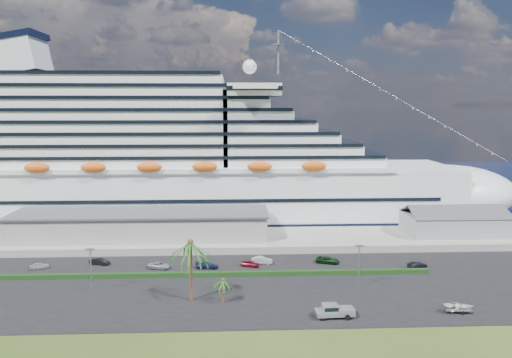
{
  "coord_description": "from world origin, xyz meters",
  "views": [
    {
      "loc": [
        -2.52,
        -78.2,
        33.31
      ],
      "look_at": [
        2.28,
        30.0,
        17.31
      ],
      "focal_mm": 35.0,
      "sensor_mm": 36.0,
      "label": 1
    }
  ],
  "objects_px": {
    "parked_car_3": "(207,265)",
    "boat_trailer": "(459,307)",
    "cruise_ship": "(167,164)",
    "pickup_truck": "(334,310)"
  },
  "relations": [
    {
      "from": "parked_car_3",
      "to": "boat_trailer",
      "type": "xyz_separation_m",
      "value": [
        41.81,
        -24.02,
        0.36
      ]
    },
    {
      "from": "cruise_ship",
      "to": "boat_trailer",
      "type": "distance_m",
      "value": 88.24
    },
    {
      "from": "parked_car_3",
      "to": "pickup_truck",
      "type": "bearing_deg",
      "value": -134.32
    },
    {
      "from": "cruise_ship",
      "to": "pickup_truck",
      "type": "distance_m",
      "value": 77.96
    },
    {
      "from": "pickup_truck",
      "to": "cruise_ship",
      "type": "bearing_deg",
      "value": 116.96
    },
    {
      "from": "boat_trailer",
      "to": "cruise_ship",
      "type": "bearing_deg",
      "value": 129.38
    },
    {
      "from": "parked_car_3",
      "to": "pickup_truck",
      "type": "distance_m",
      "value": 32.89
    },
    {
      "from": "pickup_truck",
      "to": "boat_trailer",
      "type": "height_order",
      "value": "pickup_truck"
    },
    {
      "from": "pickup_truck",
      "to": "boat_trailer",
      "type": "distance_m",
      "value": 20.48
    },
    {
      "from": "pickup_truck",
      "to": "boat_trailer",
      "type": "xyz_separation_m",
      "value": [
        20.46,
        0.98,
        -0.15
      ]
    }
  ]
}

